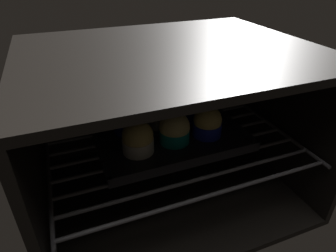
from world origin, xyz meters
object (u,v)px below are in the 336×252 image
at_px(muffin_row0_col0, 138,139).
at_px(muffin_row0_col2, 207,123).
at_px(muffin_row1_col1, 163,113).
at_px(muffin_row1_col2, 193,105).
at_px(muffin_row1_col0, 127,119).
at_px(muffin_row0_col1, 174,130).
at_px(baking_tray, 168,135).

relative_size(muffin_row0_col0, muffin_row0_col2, 1.02).
relative_size(muffin_row1_col1, muffin_row1_col2, 0.97).
bearing_deg(muffin_row1_col1, muffin_row1_col2, 3.17).
bearing_deg(muffin_row1_col0, muffin_row1_col1, -2.73).
bearing_deg(muffin_row1_col0, muffin_row1_col2, 0.16).
bearing_deg(muffin_row0_col1, baking_tray, 88.35).
distance_m(muffin_row0_col2, muffin_row1_col0, 0.19).
height_order(muffin_row1_col1, muffin_row1_col2, muffin_row1_col2).
height_order(muffin_row0_col1, muffin_row1_col0, muffin_row1_col0).
bearing_deg(muffin_row1_col2, muffin_row0_col2, -93.00).
xyz_separation_m(muffin_row0_col1, muffin_row1_col1, (0.00, 0.08, 0.00)).
relative_size(baking_tray, muffin_row1_col0, 4.49).
xyz_separation_m(baking_tray, muffin_row0_col0, (-0.09, -0.05, 0.04)).
bearing_deg(muffin_row1_col2, baking_tray, -152.69).
height_order(muffin_row0_col0, muffin_row0_col1, muffin_row0_col0).
distance_m(muffin_row0_col2, muffin_row1_col1, 0.11).
bearing_deg(muffin_row1_col1, muffin_row1_col0, 177.27).
xyz_separation_m(muffin_row0_col1, muffin_row1_col0, (-0.08, 0.08, 0.00)).
distance_m(baking_tray, muffin_row0_col1, 0.05).
relative_size(muffin_row0_col1, muffin_row0_col2, 1.00).
relative_size(muffin_row0_col0, muffin_row0_col1, 1.02).
relative_size(muffin_row0_col1, muffin_row1_col0, 0.96).
distance_m(baking_tray, muffin_row1_col2, 0.10).
xyz_separation_m(muffin_row0_col0, muffin_row1_col2, (0.17, 0.09, 0.01)).
xyz_separation_m(muffin_row1_col0, muffin_row1_col2, (0.17, 0.00, 0.00)).
height_order(muffin_row0_col1, muffin_row1_col2, muffin_row1_col2).
distance_m(baking_tray, muffin_row0_col0, 0.10).
relative_size(baking_tray, muffin_row0_col0, 4.58).
height_order(muffin_row0_col0, muffin_row1_col1, muffin_row1_col1).
height_order(baking_tray, muffin_row0_col1, muffin_row0_col1).
height_order(muffin_row0_col0, muffin_row1_col2, muffin_row1_col2).
height_order(muffin_row0_col0, muffin_row0_col2, muffin_row0_col0).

